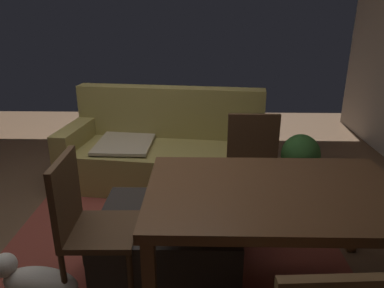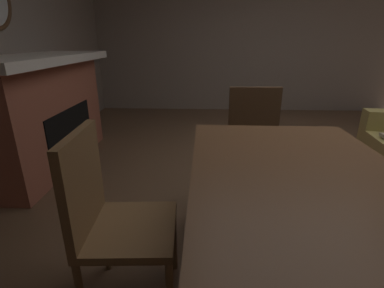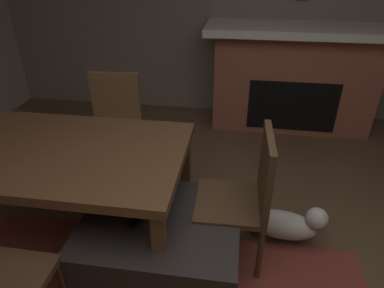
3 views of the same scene
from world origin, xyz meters
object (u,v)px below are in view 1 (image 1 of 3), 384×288
(couch, at_px, (165,151))
(potted_plant, at_px, (300,156))
(ottoman_coffee_table, at_px, (169,241))
(dining_chair_west, at_px, (86,218))
(dining_table, at_px, (275,200))
(small_dog, at_px, (35,281))
(tv_remote, at_px, (187,210))
(dining_chair_north, at_px, (253,164))

(couch, height_order, potted_plant, couch)
(ottoman_coffee_table, height_order, dining_chair_west, dining_chair_west)
(dining_table, xyz_separation_m, dining_chair_west, (-1.17, -0.00, -0.14))
(dining_chair_west, height_order, small_dog, dining_chair_west)
(couch, bearing_deg, ottoman_coffee_table, -83.84)
(ottoman_coffee_table, xyz_separation_m, dining_chair_west, (-0.50, -0.21, 0.31))
(dining_chair_west, bearing_deg, couch, 78.16)
(tv_remote, bearing_deg, couch, 135.30)
(tv_remote, bearing_deg, potted_plant, 84.13)
(tv_remote, xyz_separation_m, potted_plant, (1.16, 1.38, -0.15))
(dining_chair_west, bearing_deg, small_dog, -153.69)
(tv_remote, xyz_separation_m, dining_chair_north, (0.55, 0.64, 0.08))
(dining_chair_north, height_order, small_dog, dining_chair_north)
(couch, distance_m, dining_chair_north, 1.13)
(small_dog, bearing_deg, dining_chair_west, 26.31)
(ottoman_coffee_table, distance_m, tv_remote, 0.26)
(dining_chair_west, relative_size, potted_plant, 1.75)
(ottoman_coffee_table, distance_m, dining_chair_west, 0.62)
(couch, xyz_separation_m, small_dog, (-0.65, -1.79, -0.17))
(dining_chair_west, distance_m, small_dog, 0.50)
(ottoman_coffee_table, bearing_deg, dining_chair_west, -157.31)
(dining_chair_north, bearing_deg, ottoman_coffee_table, -134.66)
(dining_table, bearing_deg, tv_remote, 156.08)
(small_dog, bearing_deg, tv_remote, 23.08)
(dining_chair_west, bearing_deg, dining_chair_north, 37.18)
(tv_remote, bearing_deg, dining_chair_north, 83.66)
(potted_plant, bearing_deg, ottoman_coffee_table, -132.05)
(dining_chair_north, bearing_deg, potted_plant, 50.53)
(couch, bearing_deg, potted_plant, -0.51)
(couch, height_order, ottoman_coffee_table, couch)
(potted_plant, xyz_separation_m, small_dog, (-2.09, -1.78, -0.13))
(couch, relative_size, dining_chair_north, 2.30)
(potted_plant, bearing_deg, dining_chair_north, -129.47)
(dining_chair_north, bearing_deg, small_dog, -144.88)
(dining_chair_west, distance_m, dining_chair_north, 1.47)
(dining_chair_west, xyz_separation_m, dining_chair_north, (1.17, 0.89, 0.00))
(tv_remote, height_order, dining_table, dining_table)
(couch, bearing_deg, dining_chair_west, -101.84)
(ottoman_coffee_table, height_order, potted_plant, potted_plant)
(tv_remote, distance_m, potted_plant, 1.81)
(couch, distance_m, dining_table, 1.86)
(potted_plant, height_order, small_dog, potted_plant)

